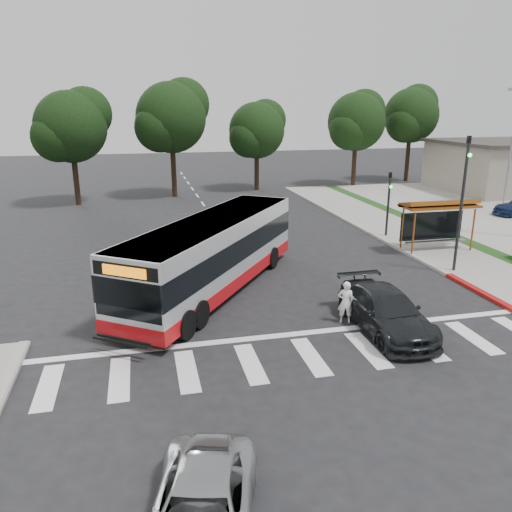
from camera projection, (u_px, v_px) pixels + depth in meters
name	position (u px, v px, depth m)	size (l,w,h in m)	color
ground	(271.00, 300.00, 20.81)	(140.00, 140.00, 0.00)	black
sidewalk_east	(410.00, 237.00, 30.66)	(4.00, 40.00, 0.12)	gray
curb_east	(381.00, 238.00, 30.22)	(0.30, 40.00, 0.15)	#9E9991
curb_east_red	(491.00, 298.00, 20.90)	(0.32, 6.00, 0.15)	maroon
crosswalk_ladder	(311.00, 356.00, 16.15)	(18.00, 2.60, 0.01)	silver
bus_shelter	(438.00, 209.00, 27.25)	(4.20, 1.60, 2.86)	brown
traffic_signal_ne_tall	(463.00, 193.00, 23.19)	(0.18, 0.37, 6.50)	black
traffic_signal_ne_short	(389.00, 197.00, 30.11)	(0.18, 0.37, 4.00)	black
tree_ne_a	(357.00, 121.00, 48.64)	(6.16, 5.74, 9.30)	black
tree_ne_b	(412.00, 114.00, 51.89)	(6.16, 5.74, 10.02)	black
tree_north_a	(172.00, 116.00, 42.68)	(6.60, 6.15, 10.17)	black
tree_north_b	(257.00, 129.00, 46.66)	(5.72, 5.33, 8.43)	black
tree_north_c	(72.00, 126.00, 39.24)	(6.16, 5.74, 9.30)	black
transit_bus	(213.00, 256.00, 21.52)	(2.66, 12.28, 3.17)	silver
pedestrian	(346.00, 302.00, 18.46)	(0.59, 0.39, 1.63)	white
dark_sedan	(386.00, 311.00, 17.85)	(2.07, 5.10, 1.48)	black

